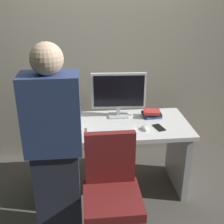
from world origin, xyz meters
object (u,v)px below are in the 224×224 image
at_px(office_chair, 112,199).
at_px(keyboard, 110,130).
at_px(cell_phone, 159,128).
at_px(cup_near_keyboard, 73,125).
at_px(monitor, 119,93).
at_px(desk, 111,145).
at_px(book_stack, 152,114).
at_px(mouse, 145,128).
at_px(person_at_desk, 55,152).

xyz_separation_m(office_chair, keyboard, (0.04, 0.56, 0.32)).
bearing_deg(cell_phone, cup_near_keyboard, 162.04).
xyz_separation_m(monitor, cell_phone, (0.35, -0.30, -0.25)).
relative_size(desk, cup_near_keyboard, 17.28).
distance_m(office_chair, book_stack, 1.02).
distance_m(monitor, mouse, 0.45).
bearing_deg(person_at_desk, desk, 52.67).
height_order(desk, office_chair, office_chair).
distance_m(desk, book_stack, 0.51).
bearing_deg(desk, keyboard, -99.89).
height_order(office_chair, monitor, monitor).
xyz_separation_m(mouse, cup_near_keyboard, (-0.66, 0.07, 0.03)).
bearing_deg(keyboard, mouse, -1.22).
bearing_deg(book_stack, keyboard, -149.46).
bearing_deg(person_at_desk, office_chair, -8.81).
relative_size(person_at_desk, mouse, 16.39).
height_order(monitor, book_stack, monitor).
relative_size(keyboard, cup_near_keyboard, 4.95).
height_order(book_stack, cell_phone, book_stack).
relative_size(monitor, mouse, 5.41).
bearing_deg(cup_near_keyboard, monitor, 29.42).
xyz_separation_m(monitor, book_stack, (0.34, -0.04, -0.22)).
bearing_deg(mouse, desk, 153.87).
distance_m(person_at_desk, book_stack, 1.19).
xyz_separation_m(desk, keyboard, (-0.02, -0.13, 0.23)).
relative_size(desk, book_stack, 7.79).
relative_size(monitor, keyboard, 1.26).
relative_size(keyboard, book_stack, 2.23).
xyz_separation_m(desk, monitor, (0.09, 0.18, 0.48)).
bearing_deg(cell_phone, keyboard, 166.27).
relative_size(monitor, cell_phone, 3.76).
distance_m(desk, cell_phone, 0.51).
height_order(keyboard, cell_phone, keyboard).
bearing_deg(desk, cell_phone, -15.90).
xyz_separation_m(person_at_desk, cell_phone, (0.92, 0.51, -0.10)).
bearing_deg(office_chair, cell_phone, 48.59).
height_order(keyboard, cup_near_keyboard, cup_near_keyboard).
bearing_deg(keyboard, office_chair, -93.24).
bearing_deg(keyboard, person_at_desk, -131.28).
height_order(office_chair, book_stack, office_chair).
distance_m(mouse, cup_near_keyboard, 0.67).
distance_m(mouse, book_stack, 0.31).
bearing_deg(person_at_desk, book_stack, 40.11).
height_order(desk, person_at_desk, person_at_desk).
bearing_deg(cup_near_keyboard, keyboard, -8.88).
bearing_deg(office_chair, mouse, 56.34).
relative_size(person_at_desk, keyboard, 3.81).
distance_m(office_chair, keyboard, 0.65).
distance_m(cup_near_keyboard, cell_phone, 0.80).
relative_size(person_at_desk, cup_near_keyboard, 18.86).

